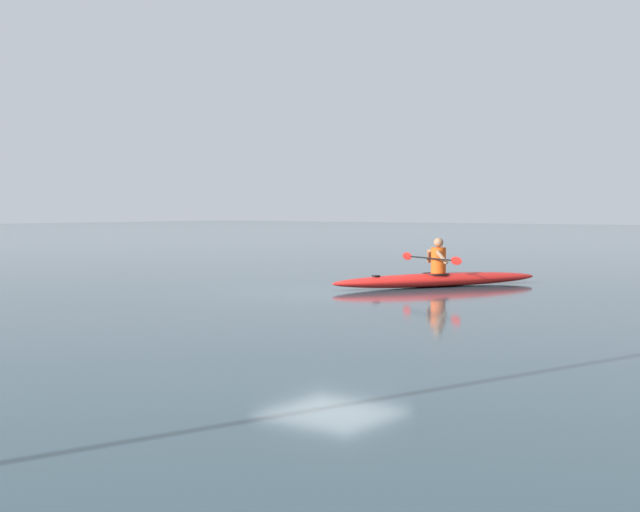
# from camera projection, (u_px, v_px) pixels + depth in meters

# --- Properties ---
(ground_plane) EXTENTS (160.00, 160.00, 0.00)m
(ground_plane) POSITION_uv_depth(u_px,v_px,m) (332.00, 292.00, 17.56)
(ground_plane) COLOR #334C56
(kayak) EXTENTS (2.96, 4.85, 0.29)m
(kayak) POSITION_uv_depth(u_px,v_px,m) (438.00, 280.00, 18.82)
(kayak) COLOR red
(kayak) RESTS_ON ground
(kayaker) EXTENTS (2.12, 1.14, 0.77)m
(kayaker) POSITION_uv_depth(u_px,v_px,m) (437.00, 258.00, 18.78)
(kayaker) COLOR #E04C14
(kayaker) RESTS_ON kayak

